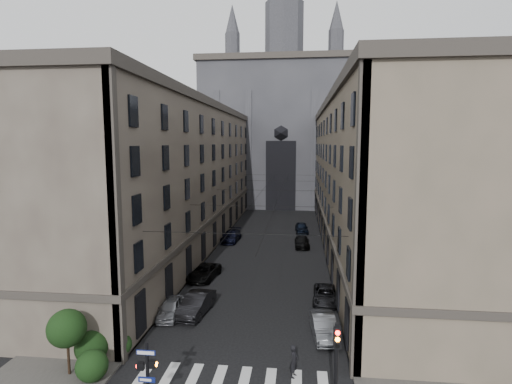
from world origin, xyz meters
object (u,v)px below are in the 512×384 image
(traffic_light_right, at_px, (336,363))
(car_left_near, at_px, (170,308))
(pedestrian_signal_left, at_px, (147,375))
(pedestrian, at_px, (294,361))
(car_left_midnear, at_px, (196,304))
(car_right_midfar, at_px, (302,242))
(car_right_near, at_px, (324,326))
(car_left_midfar, at_px, (204,272))
(car_right_midnear, at_px, (326,295))
(car_left_far, at_px, (231,236))
(car_right_far, at_px, (302,228))
(gothic_tower, at_px, (283,124))

(traffic_light_right, xyz_separation_m, car_left_near, (-11.80, 11.08, -2.59))
(pedestrian_signal_left, height_order, pedestrian, pedestrian_signal_left)
(car_left_midnear, bearing_deg, car_right_midfar, 75.64)
(car_right_near, relative_size, car_right_midfar, 0.99)
(pedestrian, bearing_deg, car_right_near, -5.47)
(car_left_midfar, height_order, car_right_midnear, car_left_midfar)
(car_left_far, bearing_deg, car_right_far, 37.31)
(pedestrian_signal_left, bearing_deg, car_right_midnear, 58.48)
(car_right_near, bearing_deg, car_left_near, 164.44)
(car_right_near, relative_size, car_right_far, 1.00)
(car_left_midfar, distance_m, car_right_midnear, 12.64)
(car_right_far, bearing_deg, car_right_near, -91.85)
(car_left_near, xyz_separation_m, car_left_midnear, (1.90, 0.72, 0.12))
(traffic_light_right, bearing_deg, car_right_far, 91.92)
(traffic_light_right, relative_size, car_right_far, 1.14)
(pedestrian_signal_left, relative_size, pedestrian, 2.07)
(car_right_midfar, bearing_deg, gothic_tower, 93.92)
(car_right_midfar, bearing_deg, car_left_midfar, -128.06)
(car_right_far, bearing_deg, traffic_light_right, -92.37)
(gothic_tower, bearing_deg, car_right_near, -85.00)
(traffic_light_right, bearing_deg, gothic_tower, 94.38)
(traffic_light_right, bearing_deg, pedestrian_signal_left, -177.36)
(car_left_near, bearing_deg, traffic_light_right, -47.10)
(car_left_far, relative_size, car_right_near, 1.14)
(pedestrian, bearing_deg, car_left_midfar, 45.86)
(gothic_tower, relative_size, car_right_midfar, 12.45)
(car_left_midfar, relative_size, car_right_near, 1.09)
(gothic_tower, height_order, car_right_midnear, gothic_tower)
(pedestrian, bearing_deg, pedestrian_signal_left, 137.51)
(car_right_near, relative_size, pedestrian, 2.37)
(traffic_light_right, height_order, car_left_midnear, traffic_light_right)
(car_left_midnear, height_order, car_right_far, car_left_midnear)
(car_right_midfar, distance_m, car_right_far, 8.36)
(car_right_midfar, bearing_deg, car_right_midnear, -86.10)
(pedestrian_signal_left, bearing_deg, car_left_near, 103.15)
(traffic_light_right, distance_m, car_right_near, 9.46)
(car_left_far, distance_m, pedestrian, 32.74)
(gothic_tower, distance_m, car_left_near, 64.58)
(car_left_far, bearing_deg, car_right_near, -63.20)
(car_right_near, bearing_deg, pedestrian, -117.43)
(pedestrian_signal_left, distance_m, car_right_midfar, 34.83)
(car_right_far, distance_m, pedestrian, 37.92)
(car_left_midfar, bearing_deg, car_right_midfar, 61.44)
(car_left_midnear, bearing_deg, car_right_midnear, 25.61)
(car_left_near, bearing_deg, car_left_midfar, 82.49)
(traffic_light_right, bearing_deg, car_right_near, 90.04)
(car_right_midfar, relative_size, pedestrian, 2.41)
(pedestrian_signal_left, distance_m, car_left_midnear, 12.33)
(pedestrian_signal_left, bearing_deg, car_left_midnear, 93.69)
(car_right_midnear, height_order, car_right_far, car_right_far)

